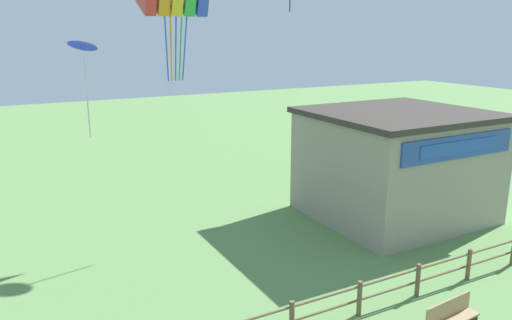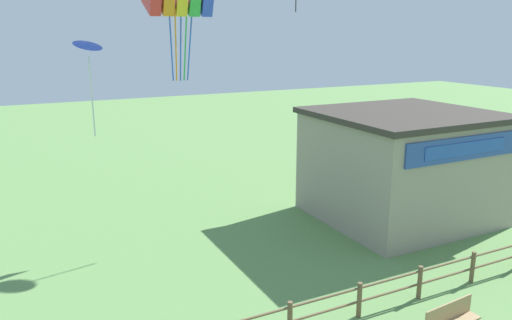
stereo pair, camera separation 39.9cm
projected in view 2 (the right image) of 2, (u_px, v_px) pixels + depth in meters
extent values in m
cylinder|color=brown|center=(290.00, 320.00, 13.18)|extent=(0.14, 0.14, 1.07)
cylinder|color=brown|center=(359.00, 300.00, 14.17)|extent=(0.14, 0.14, 1.07)
cylinder|color=brown|center=(420.00, 282.00, 15.16)|extent=(0.14, 0.14, 1.07)
cylinder|color=brown|center=(473.00, 267.00, 16.16)|extent=(0.14, 0.14, 1.07)
cylinder|color=brown|center=(290.00, 307.00, 13.09)|extent=(18.29, 0.07, 0.07)
cube|color=gray|center=(402.00, 168.00, 21.61)|extent=(6.81, 6.32, 4.45)
cube|color=#38332D|center=(406.00, 114.00, 21.03)|extent=(7.11, 6.62, 0.24)
cube|color=#284799|center=(465.00, 148.00, 18.46)|extent=(5.79, 0.08, 0.90)
cube|color=#234CAD|center=(466.00, 149.00, 18.41)|extent=(4.09, 0.04, 0.50)
cube|color=#9E7F56|center=(449.00, 311.00, 13.20)|extent=(1.80, 0.20, 0.51)
cylinder|color=blue|center=(171.00, 45.00, 18.69)|extent=(0.23, 0.41, 2.69)
cylinder|color=orange|center=(176.00, 45.00, 18.75)|extent=(0.15, 0.43, 2.69)
cylinder|color=blue|center=(181.00, 45.00, 18.82)|extent=(0.06, 0.43, 2.69)
cylinder|color=green|center=(185.00, 45.00, 18.90)|extent=(0.15, 0.43, 2.69)
cylinder|color=blue|center=(190.00, 45.00, 18.99)|extent=(0.23, 0.41, 2.69)
cone|color=blue|center=(88.00, 45.00, 16.96)|extent=(1.31, 1.30, 0.40)
cylinder|color=silver|center=(92.00, 97.00, 17.41)|extent=(0.05, 0.05, 2.79)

